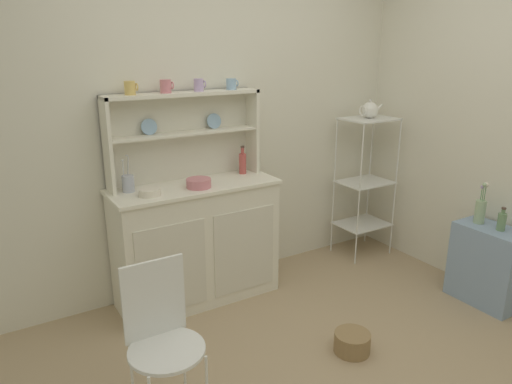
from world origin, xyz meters
name	(u,v)px	position (x,y,z in m)	size (l,w,h in m)	color
wall_back	(218,122)	(0.00, 1.62, 1.25)	(3.84, 0.05, 2.50)	silver
hutch_cabinet	(197,242)	(-0.32, 1.37, 0.45)	(1.18, 0.45, 0.88)	silver
hutch_shelf_unit	(183,129)	(-0.32, 1.53, 1.24)	(1.10, 0.18, 0.62)	silver
bakers_rack	(365,175)	(1.27, 1.34, 0.73)	(0.44, 0.34, 1.22)	silver
side_shelf_blue	(488,265)	(1.44, 0.23, 0.29)	(0.28, 0.48, 0.57)	#849EBC
wire_chair	(162,332)	(-0.98, 0.33, 0.52)	(0.36, 0.36, 0.85)	white
floor_basket	(352,342)	(0.20, 0.28, 0.06)	(0.22, 0.22, 0.13)	#93754C
cup_gold_0	(130,88)	(-0.69, 1.49, 1.54)	(0.08, 0.07, 0.09)	#DBB760
cup_rose_1	(166,86)	(-0.45, 1.49, 1.54)	(0.09, 0.07, 0.09)	#D17A84
cup_lilac_2	(199,85)	(-0.21, 1.49, 1.54)	(0.08, 0.07, 0.09)	#B79ECC
cup_sky_3	(231,84)	(0.05, 1.49, 1.54)	(0.09, 0.07, 0.08)	#8EB2D1
bowl_mixing_large	(150,192)	(-0.67, 1.29, 0.90)	(0.14, 0.14, 0.05)	silver
bowl_floral_medium	(199,183)	(-0.32, 1.29, 0.91)	(0.17, 0.17, 0.06)	#D17A84
jam_bottle	(243,163)	(0.11, 1.45, 0.96)	(0.05, 0.05, 0.21)	#B74C47
utensil_jar	(128,183)	(-0.76, 1.45, 0.93)	(0.08, 0.08, 0.24)	#B2B7C6
porcelain_teapot	(370,110)	(1.27, 1.34, 1.29)	(0.23, 0.13, 0.16)	white
flower_vase	(480,209)	(1.44, 0.35, 0.68)	(0.07, 0.07, 0.31)	#9EB78E
oil_bottle	(502,221)	(1.44, 0.18, 0.64)	(0.06, 0.06, 0.17)	#6B8C60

